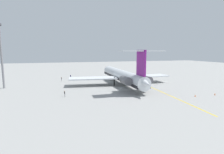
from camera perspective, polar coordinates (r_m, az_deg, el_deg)
The scene contains 11 objects.
ground at distance 78.26m, azimuth 7.35°, elevation -1.70°, with size 300.90×300.90×0.00m, color gray.
main_jetliner at distance 71.39m, azimuth 3.36°, elevation 0.40°, with size 46.23×41.15×13.49m.
ground_crew_near_nose at distance 83.94m, azimuth -15.34°, elevation -0.47°, with size 0.46×0.29×1.83m.
ground_crew_near_tail at distance 91.85m, azimuth -12.68°, elevation 0.30°, with size 0.28×0.41×1.74m.
ground_crew_portside at distance 55.17m, azimuth -14.41°, elevation -4.79°, with size 0.46×0.29×1.81m.
ground_crew_starboard at distance 95.47m, azimuth 12.44°, elevation 0.59°, with size 0.28×0.41×1.74m.
safety_cone_nose at distance 59.09m, azimuth 24.30°, elevation -5.27°, with size 0.40×0.40×0.55m, color #EA590F.
safety_cone_wingtip at distance 102.65m, azimuth 9.91°, elevation 0.71°, with size 0.40×0.40×0.55m, color #EA590F.
safety_cone_tail at distance 63.74m, azimuth 29.18°, elevation -4.65°, with size 0.40×0.40×0.55m, color #EA590F.
taxiway_centreline at distance 76.72m, azimuth 9.36°, elevation -1.94°, with size 79.82×0.36×0.01m, color gold.
light_mast at distance 75.00m, azimuth -31.00°, elevation 6.41°, with size 4.00×0.70×22.62m.
Camera 1 is at (-70.16, 32.09, 13.13)m, focal length 29.62 mm.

